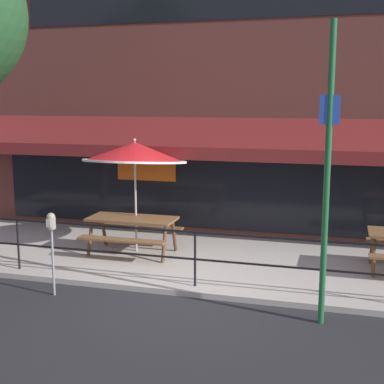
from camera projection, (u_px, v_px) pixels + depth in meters
ground_plane at (190, 297)px, 8.92m from camera, size 120.00×120.00×0.00m
patio_deck at (217, 260)px, 10.80m from camera, size 15.00×4.00×0.10m
restaurant_building at (241, 65)px, 12.22m from camera, size 15.00×1.60×8.14m
patio_railing at (195, 247)px, 9.06m from camera, size 13.84×0.04×0.97m
picnic_table_left at (132, 225)px, 10.99m from camera, size 1.80×1.42×0.76m
patio_umbrella_left at (135, 153)px, 10.93m from camera, size 2.14×2.14×2.40m
parking_meter_near at (51, 229)px, 8.83m from camera, size 0.15×0.16×1.42m
street_sign_pole at (327, 174)px, 7.53m from camera, size 0.28×0.09×4.34m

